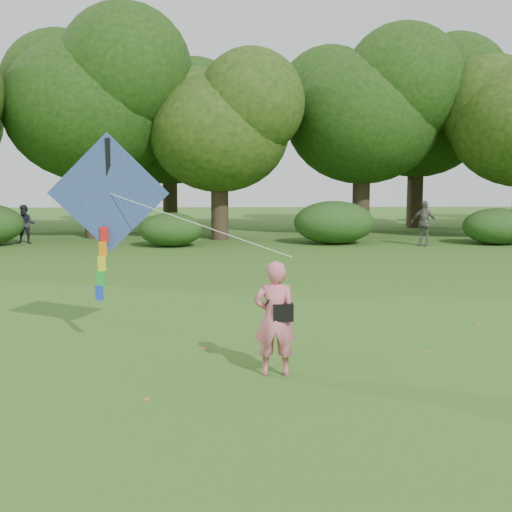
{
  "coord_description": "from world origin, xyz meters",
  "views": [
    {
      "loc": [
        -1.44,
        -9.79,
        3.0
      ],
      "look_at": [
        -1.0,
        2.0,
        1.5
      ],
      "focal_mm": 45.0,
      "sensor_mm": 36.0,
      "label": 1
    }
  ],
  "objects_px": {
    "man_kite_flyer": "(275,318)",
    "bystander_left": "(25,224)",
    "flying_kite": "(109,196)",
    "bystander_right": "(424,223)"
  },
  "relations": [
    {
      "from": "man_kite_flyer",
      "to": "bystander_right",
      "type": "relative_size",
      "value": 0.91
    },
    {
      "from": "flying_kite",
      "to": "bystander_left",
      "type": "bearing_deg",
      "value": 111.97
    },
    {
      "from": "man_kite_flyer",
      "to": "bystander_right",
      "type": "xyz_separation_m",
      "value": [
        7.5,
        17.45,
        0.09
      ]
    },
    {
      "from": "man_kite_flyer",
      "to": "bystander_left",
      "type": "relative_size",
      "value": 1.02
    },
    {
      "from": "bystander_left",
      "to": "flying_kite",
      "type": "height_order",
      "value": "flying_kite"
    },
    {
      "from": "bystander_left",
      "to": "flying_kite",
      "type": "relative_size",
      "value": 0.42
    },
    {
      "from": "man_kite_flyer",
      "to": "bystander_left",
      "type": "bearing_deg",
      "value": -60.26
    },
    {
      "from": "bystander_right",
      "to": "flying_kite",
      "type": "height_order",
      "value": "flying_kite"
    },
    {
      "from": "bystander_left",
      "to": "bystander_right",
      "type": "bearing_deg",
      "value": -10.84
    },
    {
      "from": "flying_kite",
      "to": "bystander_right",
      "type": "bearing_deg",
      "value": 56.7
    }
  ]
}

